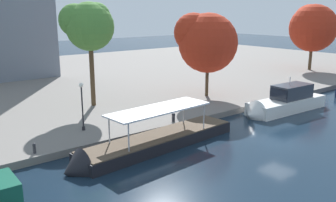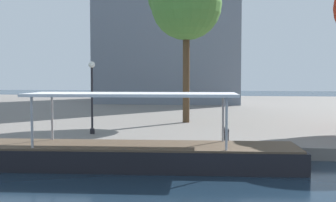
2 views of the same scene
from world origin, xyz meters
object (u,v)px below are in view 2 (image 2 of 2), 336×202
Objects in this scene: mooring_bollard_1 at (226,135)px; tree_2 at (184,2)px; tour_boat_1 at (107,158)px; lamp_post at (92,92)px.

mooring_bollard_1 is 0.08× the size of tree_2.
tour_boat_1 is at bearing -148.20° from mooring_bollard_1.
lamp_post is 0.38× the size of tree_2.
tree_2 is (-3.04, 10.00, 7.99)m from mooring_bollard_1.
tree_2 is at bearing 106.93° from mooring_bollard_1.
tree_2 is at bearing -102.25° from tour_boat_1.
lamp_post is at bearing -70.80° from tour_boat_1.
tree_2 is (1.85, 13.04, 8.62)m from tour_boat_1.
lamp_post reaches higher than tour_boat_1.
lamp_post is at bearing 159.12° from mooring_bollard_1.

